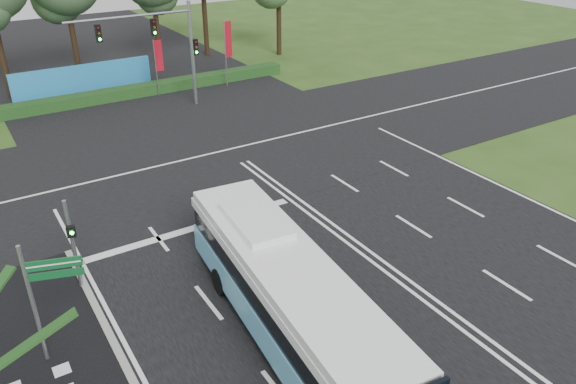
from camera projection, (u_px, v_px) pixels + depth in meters
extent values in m
plane|color=#2A4717|center=(354.00, 249.00, 23.21)|extent=(120.00, 120.00, 0.00)
cube|color=black|center=(354.00, 249.00, 23.20)|extent=(20.00, 120.00, 0.04)
cube|color=black|center=(225.00, 151.00, 32.21)|extent=(120.00, 14.00, 0.05)
cube|color=#59A8CF|center=(289.00, 315.00, 17.96)|extent=(3.58, 11.94, 1.08)
cube|color=black|center=(289.00, 327.00, 18.19)|extent=(3.55, 11.88, 0.29)
cube|color=black|center=(289.00, 290.00, 17.51)|extent=(3.47, 11.75, 0.93)
cube|color=white|center=(289.00, 275.00, 17.23)|extent=(3.58, 11.94, 0.34)
cube|color=white|center=(289.00, 266.00, 17.08)|extent=(3.49, 11.47, 0.34)
cube|color=white|center=(256.00, 221.00, 18.88)|extent=(1.85, 3.08, 0.24)
cylinder|color=black|center=(220.00, 282.00, 20.40)|extent=(0.37, 1.04, 1.02)
cylinder|color=black|center=(277.00, 265.00, 21.30)|extent=(0.37, 1.04, 1.02)
cylinder|color=gray|center=(73.00, 246.00, 20.11)|extent=(0.15, 0.15, 3.67)
cube|color=black|center=(71.00, 232.00, 19.65)|extent=(0.34, 0.26, 0.42)
sphere|color=#19F233|center=(72.00, 233.00, 19.58)|extent=(0.15, 0.15, 0.15)
cylinder|color=gray|center=(34.00, 306.00, 16.66)|extent=(0.13, 0.13, 4.26)
cube|color=#0D4A22|center=(53.00, 264.00, 16.19)|extent=(1.54, 0.55, 0.32)
cube|color=#0D4A22|center=(56.00, 274.00, 16.36)|extent=(1.54, 0.55, 0.23)
cube|color=white|center=(53.00, 265.00, 16.16)|extent=(1.42, 0.47, 0.04)
cylinder|color=gray|center=(156.00, 68.00, 40.29)|extent=(0.06, 0.06, 4.11)
cube|color=maroon|center=(159.00, 56.00, 40.02)|extent=(0.55, 0.07, 2.19)
cylinder|color=gray|center=(226.00, 54.00, 42.11)|extent=(0.08, 0.08, 4.98)
cube|color=maroon|center=(228.00, 39.00, 41.88)|extent=(0.64, 0.26, 2.65)
cylinder|color=gray|center=(193.00, 55.00, 37.91)|extent=(0.24, 0.24, 7.00)
cylinder|color=gray|center=(129.00, 16.00, 34.68)|extent=(8.00, 0.16, 0.16)
cube|color=black|center=(154.00, 27.00, 35.76)|extent=(0.32, 0.28, 1.05)
cube|color=black|center=(98.00, 33.00, 34.11)|extent=(0.32, 0.28, 1.05)
cube|color=black|center=(195.00, 47.00, 37.80)|extent=(0.32, 0.28, 1.05)
cube|color=#163814|center=(149.00, 89.00, 41.41)|extent=(22.00, 1.20, 0.80)
cube|color=#227CBA|center=(83.00, 80.00, 41.08)|extent=(10.00, 0.30, 2.20)
cylinder|color=black|center=(73.00, 34.00, 43.24)|extent=(0.44, 0.44, 7.22)
cylinder|color=black|center=(157.00, 24.00, 47.01)|extent=(0.44, 0.44, 7.05)
cylinder|color=black|center=(204.00, 4.00, 49.75)|extent=(0.44, 0.44, 9.06)
cylinder|color=black|center=(279.00, 16.00, 50.56)|extent=(0.44, 0.44, 6.97)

